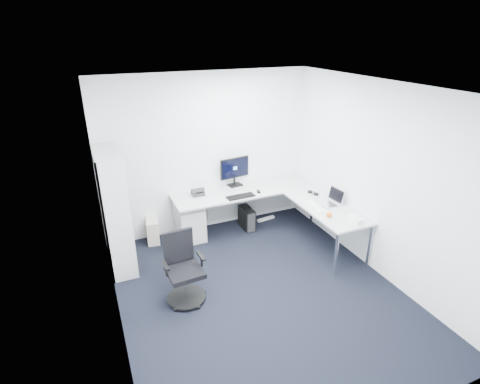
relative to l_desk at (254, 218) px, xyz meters
name	(u,v)px	position (x,y,z in m)	size (l,w,h in m)	color
ground	(260,293)	(-0.55, -1.40, -0.37)	(4.20, 4.20, 0.00)	black
ceiling	(266,89)	(-0.55, -1.40, 2.33)	(4.20, 4.20, 0.00)	white
wall_back	(207,154)	(-0.55, 0.70, 0.98)	(3.60, 0.02, 2.70)	white
wall_front	(390,315)	(-0.55, -3.50, 0.98)	(3.60, 0.02, 2.70)	white
wall_left	(107,232)	(-2.35, -1.40, 0.98)	(0.02, 4.20, 2.70)	white
wall_right	(379,181)	(1.25, -1.40, 0.98)	(0.02, 4.20, 2.70)	white
l_desk	(254,218)	(0.00, 0.00, 0.00)	(2.52, 1.41, 0.73)	#B5B7B8
drawer_pedestal	(190,221)	(-1.00, 0.40, -0.04)	(0.43, 0.53, 0.66)	#B5B7B8
bookshelf	(115,211)	(-2.17, 0.05, 0.53)	(0.35, 0.90, 1.79)	#BBBDBE
task_chair	(185,270)	(-1.51, -1.13, 0.10)	(0.53, 0.53, 0.94)	black
black_pc_tower	(247,218)	(0.02, 0.33, -0.17)	(0.18, 0.40, 0.39)	black
beige_pc_tower	(153,229)	(-1.60, 0.57, -0.16)	(0.19, 0.43, 0.41)	beige
power_strip	(266,219)	(0.48, 0.47, -0.35)	(0.36, 0.06, 0.04)	white
monitor	(235,172)	(-0.08, 0.61, 0.63)	(0.55, 0.18, 0.53)	black
black_keyboard	(241,196)	(-0.19, 0.12, 0.38)	(0.47, 0.17, 0.02)	black
mouse	(259,192)	(0.17, 0.17, 0.38)	(0.05, 0.09, 0.03)	black
desk_phone	(198,191)	(-0.81, 0.48, 0.44)	(0.19, 0.19, 0.14)	#27272A
laptop	(326,197)	(0.94, -0.68, 0.49)	(0.34, 0.33, 0.24)	silver
white_keyboard	(316,206)	(0.75, -0.67, 0.37)	(0.13, 0.44, 0.01)	white
headphones	(313,192)	(0.99, -0.24, 0.39)	(0.12, 0.19, 0.05)	black
orange_fruit	(329,215)	(0.72, -1.06, 0.41)	(0.08, 0.08, 0.08)	orange
tissue_box	(355,220)	(0.98, -1.33, 0.41)	(0.11, 0.22, 0.08)	white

